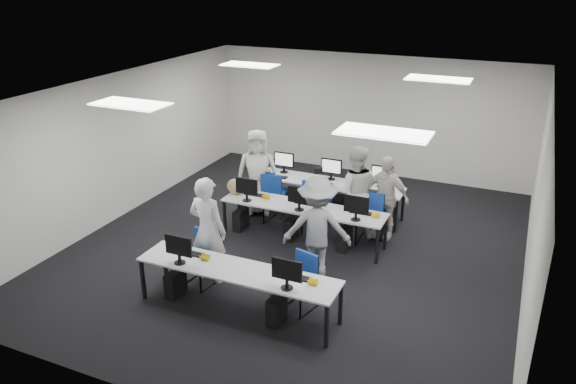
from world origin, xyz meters
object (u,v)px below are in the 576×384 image
at_px(chair_5, 275,201).
at_px(photographer, 317,228).
at_px(desk_mid, 303,209).
at_px(chair_1, 299,292).
at_px(chair_4, 369,229).
at_px(student_0, 208,230).
at_px(student_1, 355,191).
at_px(student_3, 385,197).
at_px(chair_6, 317,209).
at_px(chair_2, 261,204).
at_px(desk_front, 237,272).
at_px(chair_3, 312,218).
at_px(chair_0, 200,268).
at_px(chair_7, 375,221).
at_px(student_2, 258,172).

distance_m(chair_5, photographer, 2.76).
distance_m(desk_mid, photographer, 1.32).
height_order(chair_1, chair_4, chair_1).
bearing_deg(student_0, chair_1, 177.88).
distance_m(student_1, student_3, 0.58).
distance_m(chair_5, chair_6, 0.99).
relative_size(chair_2, student_1, 0.52).
relative_size(chair_1, student_3, 0.54).
bearing_deg(chair_4, desk_front, -114.72).
height_order(desk_front, chair_2, chair_2).
bearing_deg(chair_2, chair_3, -1.38).
bearing_deg(student_0, desk_front, 148.19).
relative_size(chair_3, chair_6, 0.88).
bearing_deg(chair_4, student_1, 145.19).
xyz_separation_m(desk_mid, chair_0, (-0.97, -2.14, -0.39)).
distance_m(chair_3, student_1, 1.07).
bearing_deg(chair_4, student_3, 61.82).
bearing_deg(chair_7, chair_2, -172.05).
relative_size(chair_0, photographer, 0.52).
bearing_deg(desk_mid, student_2, 147.37).
bearing_deg(chair_5, student_0, -93.00).
bearing_deg(desk_front, desk_mid, 90.00).
height_order(chair_3, student_2, student_2).
relative_size(chair_3, student_2, 0.46).
bearing_deg(chair_0, desk_mid, 73.07).
relative_size(chair_5, photographer, 0.53).
bearing_deg(chair_1, desk_mid, 125.86).
xyz_separation_m(chair_5, photographer, (1.75, -2.05, 0.60)).
bearing_deg(student_0, student_1, -118.64).
bearing_deg(student_2, chair_7, -25.23).
bearing_deg(chair_6, chair_7, 8.78).
height_order(chair_0, chair_1, chair_0).
relative_size(chair_2, student_3, 0.58).
height_order(chair_1, chair_2, chair_2).
relative_size(chair_0, chair_6, 0.97).
distance_m(student_0, student_1, 3.14).
xyz_separation_m(chair_5, student_3, (2.40, -0.13, 0.53)).
xyz_separation_m(chair_1, student_2, (-2.24, 3.04, 0.63)).
xyz_separation_m(desk_mid, photographer, (0.71, -1.10, 0.22)).
distance_m(chair_2, chair_6, 1.19).
distance_m(chair_5, chair_7, 2.25).
xyz_separation_m(chair_3, photographer, (0.73, -1.62, 0.63)).
bearing_deg(student_3, student_2, -171.21).
bearing_deg(chair_3, chair_5, 137.79).
relative_size(desk_front, student_0, 1.73).
bearing_deg(chair_4, desk_mid, -162.69).
bearing_deg(photographer, student_0, 9.01).
xyz_separation_m(chair_2, chair_6, (1.17, 0.23, -0.00)).
bearing_deg(student_0, chair_3, -105.17).
bearing_deg(chair_1, chair_4, 96.85).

